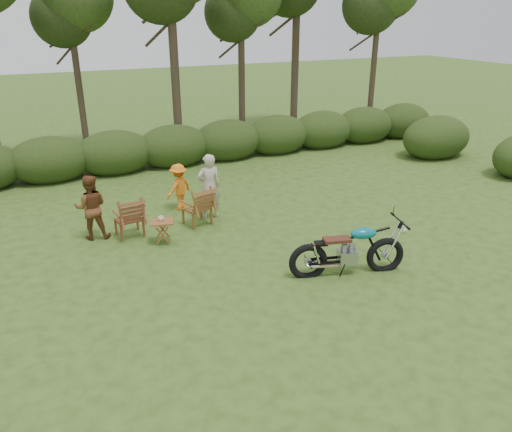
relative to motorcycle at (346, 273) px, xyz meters
name	(u,v)px	position (x,y,z in m)	size (l,w,h in m)	color
ground	(304,282)	(-0.97, 0.03, 0.00)	(80.00, 80.00, 0.00)	#2A4617
tree_line	(176,48)	(-0.47, 9.76, 3.81)	(22.52, 11.62, 8.14)	#35271D
motorcycle	(346,273)	(0.00, 0.00, 0.00)	(2.29, 0.87, 1.31)	#0EB2B9
lawn_chair_right	(198,224)	(-1.94, 3.70, 0.00)	(0.68, 0.68, 1.00)	brown
lawn_chair_left	(131,235)	(-3.63, 3.72, 0.00)	(0.68, 0.68, 0.98)	#5A2D16
side_table	(163,232)	(-3.02, 2.99, 0.27)	(0.53, 0.45, 0.55)	brown
cup	(161,218)	(-3.02, 3.03, 0.60)	(0.13, 0.13, 0.10)	#F2EAC7
adult_a	(210,217)	(-1.51, 3.97, 0.00)	(0.62, 0.41, 1.70)	#B8AB98
adult_b	(95,238)	(-4.41, 3.95, 0.00)	(0.75, 0.59, 1.55)	brown
child	(180,209)	(-2.04, 4.87, 0.00)	(0.82, 0.47, 1.26)	orange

